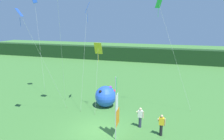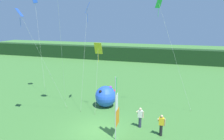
{
  "view_description": "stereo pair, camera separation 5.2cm",
  "coord_description": "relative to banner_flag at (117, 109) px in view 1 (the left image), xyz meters",
  "views": [
    {
      "loc": [
        4.89,
        -13.07,
        8.04
      ],
      "look_at": [
        0.43,
        2.38,
        4.15
      ],
      "focal_mm": 32.77,
      "sensor_mm": 36.0,
      "label": 1
    },
    {
      "loc": [
        4.94,
        -13.05,
        8.04
      ],
      "look_at": [
        0.43,
        2.38,
        4.15
      ],
      "focal_mm": 32.77,
      "sensor_mm": 36.0,
      "label": 2
    }
  ],
  "objects": [
    {
      "name": "banner_flag",
      "position": [
        0.0,
        0.0,
        0.0
      ],
      "size": [
        0.06,
        1.03,
        4.52
      ],
      "color": "#B7B7BC",
      "rests_on": "ground"
    },
    {
      "name": "kite_blue_diamond_4",
      "position": [
        -7.39,
        0.72,
        5.68
      ],
      "size": [
        1.99,
        3.39,
        8.91
      ],
      "color": "brown",
      "rests_on": "ground"
    },
    {
      "name": "kite_blue_diamond_5",
      "position": [
        -3.7,
        4.0,
        6.47
      ],
      "size": [
        0.86,
        1.41,
        9.54
      ],
      "color": "brown",
      "rests_on": "ground"
    },
    {
      "name": "kite_yellow_diamond_1",
      "position": [
        -2.73,
        3.94,
        3.35
      ],
      "size": [
        0.75,
        1.24,
        6.2
      ],
      "color": "brown",
      "rests_on": "ground"
    },
    {
      "name": "kite_green_diamond_0",
      "position": [
        2.37,
        5.39,
        6.48
      ],
      "size": [
        3.64,
        1.01,
        9.76
      ],
      "color": "brown",
      "rests_on": "ground"
    },
    {
      "name": "kite_blue_box_3",
      "position": [
        -10.45,
        6.37,
        7.88
      ],
      "size": [
        1.26,
        1.06,
        10.48
      ],
      "color": "brown",
      "rests_on": "ground"
    },
    {
      "name": "inflatable_balloon",
      "position": [
        -2.38,
        4.87,
        -1.15
      ],
      "size": [
        2.01,
        2.01,
        2.03
      ],
      "color": "blue",
      "rests_on": "ground"
    },
    {
      "name": "distant_treeline",
      "position": [
        -1.6,
        28.13,
        -0.77
      ],
      "size": [
        80.0,
        2.4,
        2.78
      ],
      "primitive_type": "cube",
      "color": "#193819",
      "rests_on": "ground"
    },
    {
      "name": "person_mid_field",
      "position": [
        3.01,
        1.07,
        -1.31
      ],
      "size": [
        0.55,
        0.48,
        1.61
      ],
      "color": "black",
      "rests_on": "ground"
    },
    {
      "name": "ground_plane",
      "position": [
        -1.6,
        0.5,
        -2.16
      ],
      "size": [
        120.0,
        120.0,
        0.0
      ],
      "primitive_type": "plane",
      "color": "#3D7533"
    },
    {
      "name": "person_near_banner",
      "position": [
        1.39,
        1.83,
        -1.3
      ],
      "size": [
        0.55,
        0.48,
        1.61
      ],
      "color": "#2D334C",
      "rests_on": "ground"
    }
  ]
}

